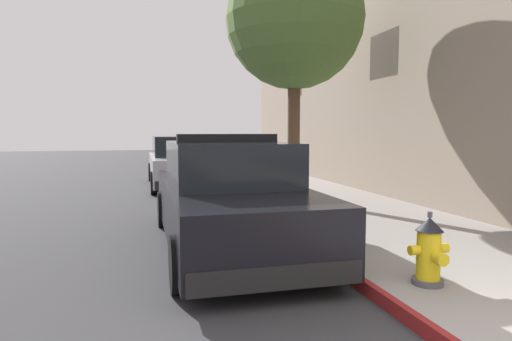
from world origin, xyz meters
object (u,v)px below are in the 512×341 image
Objects in this scene: police_cruiser at (229,197)px; parked_car_silver_ahead at (181,163)px; fire_hydrant at (429,251)px; street_tree at (295,20)px.

police_cruiser reaches higher than parked_car_silver_ahead.
fire_hydrant is at bearing -80.76° from parked_car_silver_ahead.
police_cruiser is 1.00× the size of parked_car_silver_ahead.
street_tree is (2.17, -4.41, 3.44)m from parked_car_silver_ahead.
police_cruiser is at bearing -123.95° from street_tree.
fire_hydrant is 0.14× the size of street_tree.
parked_car_silver_ahead is at bearing 90.31° from police_cruiser.
fire_hydrant is at bearing -95.32° from street_tree.
fire_hydrant is 6.79m from street_tree.
parked_car_silver_ahead is 6.00m from street_tree.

